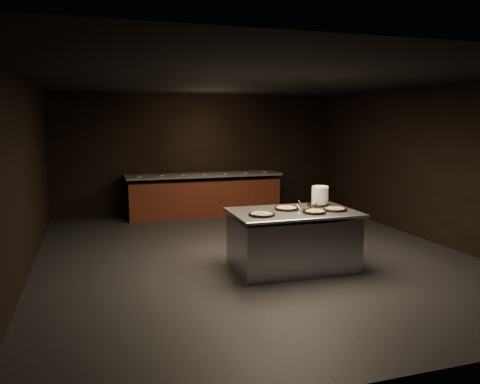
{
  "coord_description": "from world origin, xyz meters",
  "views": [
    {
      "loc": [
        -2.54,
        -7.23,
        2.25
      ],
      "look_at": [
        -0.14,
        0.3,
        1.05
      ],
      "focal_mm": 35.0,
      "sensor_mm": 36.0,
      "label": 1
    }
  ],
  "objects": [
    {
      "name": "room",
      "position": [
        0.0,
        0.0,
        1.45
      ],
      "size": [
        7.02,
        8.02,
        2.92
      ],
      "color": "black",
      "rests_on": "ground"
    },
    {
      "name": "salad_bar",
      "position": [
        0.0,
        3.56,
        0.44
      ],
      "size": [
        3.7,
        0.83,
        1.18
      ],
      "color": "#5F2016",
      "rests_on": "ground"
    },
    {
      "name": "serving_counter",
      "position": [
        0.34,
        -0.84,
        0.43
      ],
      "size": [
        1.89,
        1.23,
        0.9
      ],
      "rotation": [
        0.0,
        0.0,
        -0.01
      ],
      "color": "silver",
      "rests_on": "ground"
    },
    {
      "name": "plate_stack",
      "position": [
        0.96,
        -0.51,
        1.05
      ],
      "size": [
        0.27,
        0.27,
        0.3
      ],
      "primitive_type": "cylinder",
      "color": "white",
      "rests_on": "serving_counter"
    },
    {
      "name": "pan_veggie_whole",
      "position": [
        -0.24,
        -1.03,
        0.92
      ],
      "size": [
        0.38,
        0.38,
        0.04
      ],
      "rotation": [
        0.0,
        0.0,
        0.68
      ],
      "color": "black",
      "rests_on": "serving_counter"
    },
    {
      "name": "pan_cheese_whole",
      "position": [
        0.29,
        -0.71,
        0.92
      ],
      "size": [
        0.38,
        0.38,
        0.04
      ],
      "rotation": [
        0.0,
        0.0,
        -0.22
      ],
      "color": "black",
      "rests_on": "serving_counter"
    },
    {
      "name": "pan_cheese_slices_a",
      "position": [
        0.9,
        -0.56,
        0.92
      ],
      "size": [
        0.34,
        0.34,
        0.04
      ],
      "rotation": [
        0.0,
        0.0,
        0.49
      ],
      "color": "black",
      "rests_on": "serving_counter"
    },
    {
      "name": "pan_cheese_slices_b",
      "position": [
        0.58,
        -1.09,
        0.92
      ],
      "size": [
        0.36,
        0.36,
        0.04
      ],
      "rotation": [
        0.0,
        0.0,
        1.93
      ],
      "color": "black",
      "rests_on": "serving_counter"
    },
    {
      "name": "pan_veggie_slices",
      "position": [
        0.96,
        -1.0,
        0.92
      ],
      "size": [
        0.36,
        0.36,
        0.04
      ],
      "rotation": [
        0.0,
        0.0,
        -0.39
      ],
      "color": "black",
      "rests_on": "serving_counter"
    },
    {
      "name": "server_left",
      "position": [
        0.45,
        -0.85,
        0.97
      ],
      "size": [
        0.1,
        0.31,
        0.15
      ],
      "rotation": [
        0.0,
        0.0,
        1.71
      ],
      "color": "silver",
      "rests_on": "serving_counter"
    },
    {
      "name": "server_right",
      "position": [
        0.52,
        -1.17,
        0.98
      ],
      "size": [
        0.33,
        0.15,
        0.16
      ],
      "rotation": [
        0.0,
        0.0,
        -0.27
      ],
      "color": "silver",
      "rests_on": "serving_counter"
    }
  ]
}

